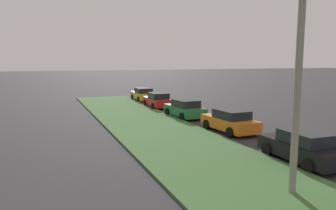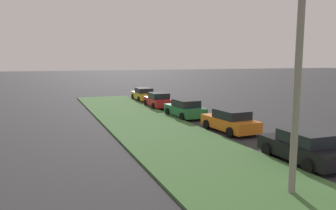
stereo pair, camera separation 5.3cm
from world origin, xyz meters
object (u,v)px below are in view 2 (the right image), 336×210
parked_car_black (303,147)px  parked_car_yellow (143,94)px  parked_car_orange (230,121)px  parked_car_green (185,109)px  parked_car_red (158,100)px  streetlight (308,68)px

parked_car_black → parked_car_yellow: bearing=1.4°
parked_car_orange → parked_car_green: (5.98, 0.50, 0.00)m
parked_car_black → parked_car_yellow: size_ratio=1.01×
parked_car_yellow → parked_car_red: bearing=178.0°
parked_car_black → parked_car_red: 18.85m
parked_car_red → streetlight: (-21.63, 2.46, 3.67)m
parked_car_black → streetlight: size_ratio=0.58×
parked_car_black → parked_car_yellow: (24.69, 0.00, 0.00)m
parked_car_red → streetlight: bearing=174.9°
parked_car_green → parked_car_yellow: size_ratio=1.02×
parked_car_green → parked_car_red: (6.17, 0.11, 0.00)m
parked_car_orange → parked_car_green: same height
parked_car_black → parked_car_orange: (6.69, -0.34, 0.00)m
parked_car_black → parked_car_orange: same height
parked_car_orange → streetlight: size_ratio=0.59×
parked_car_black → parked_car_green: same height
parked_car_orange → parked_car_green: bearing=1.4°
parked_car_black → parked_car_green: bearing=2.2°
parked_car_orange → parked_car_green: 6.01m
parked_car_red → streetlight: 22.08m
parked_car_black → parked_car_green: (12.67, 0.16, 0.00)m
parked_car_green → streetlight: bearing=167.3°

